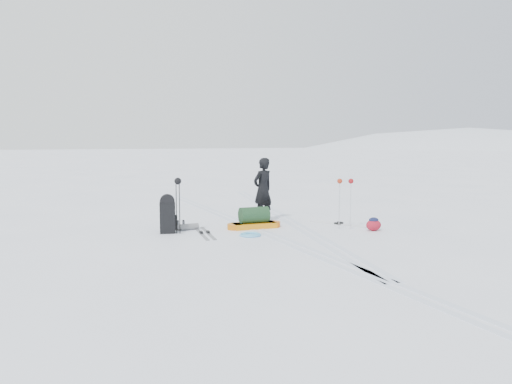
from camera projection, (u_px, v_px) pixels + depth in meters
ground at (261, 231)px, 12.33m from camera, size 200.00×200.00×0.00m
ski_tracks at (271, 224)px, 13.36m from camera, size 3.38×17.97×0.01m
skier at (263, 190)px, 13.75m from camera, size 0.76×0.64×1.76m
pulk_sled at (254, 220)px, 12.75m from camera, size 1.43×0.47×0.55m
expedition_rucksack at (170, 215)px, 12.10m from camera, size 1.03×0.50×0.94m
ski_poles_black at (178, 188)px, 11.91m from camera, size 0.18×0.17×1.36m
ski_poles_silver at (345, 187)px, 12.54m from camera, size 0.39×0.23×1.28m
touring_skis_grey at (205, 233)px, 12.02m from camera, size 0.35×1.70×0.06m
touring_skis_white at (339, 224)px, 13.30m from camera, size 1.11×1.51×0.06m
rope_coil at (250, 234)px, 11.77m from camera, size 0.56×0.56×0.06m
small_daypack at (374, 224)px, 12.39m from camera, size 0.49×0.47×0.34m
thermos_pair at (181, 225)px, 12.48m from camera, size 0.24×0.18×0.26m
stuff_sack at (246, 221)px, 13.07m from camera, size 0.45×0.37×0.25m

